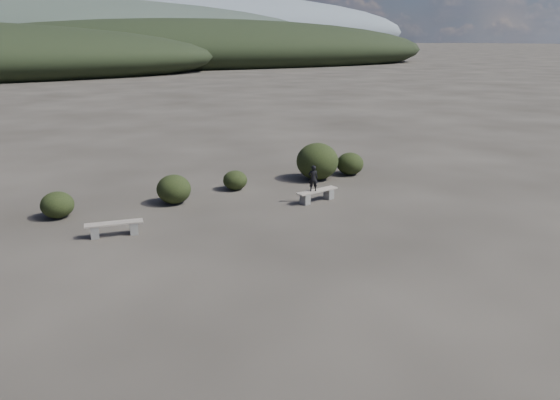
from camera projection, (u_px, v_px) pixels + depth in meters
ground at (341, 276)px, 14.01m from camera, size 1200.00×1200.00×0.00m
bench_left at (114, 228)px, 16.77m from camera, size 1.77×0.63×0.43m
bench_right at (317, 195)px, 20.33m from camera, size 1.79×0.67×0.44m
seated_person at (313, 178)px, 20.02m from camera, size 0.41×0.34×0.97m
shrub_a at (57, 205)px, 18.44m from camera, size 1.10×1.10×0.90m
shrub_b at (174, 189)px, 20.03m from camera, size 1.25×1.25×1.07m
shrub_c at (235, 180)px, 21.89m from camera, size 0.98×0.98×0.78m
shrub_d at (317, 161)px, 23.42m from camera, size 1.81×1.81×1.58m
shrub_e at (350, 164)px, 24.29m from camera, size 1.19×1.19×0.99m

